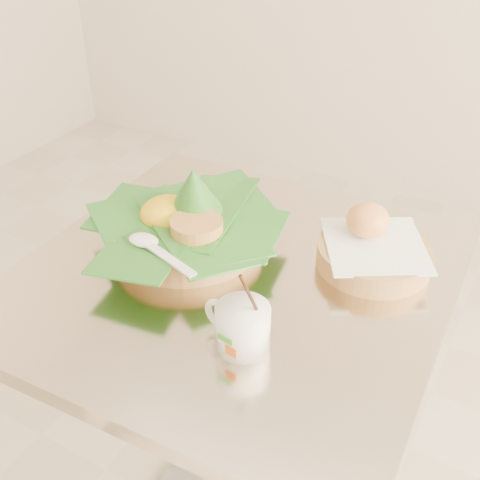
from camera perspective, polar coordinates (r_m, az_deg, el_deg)
The scene contains 4 objects.
cafe_table at distance 1.17m, azimuth -0.46°, elevation -11.76°, with size 0.72×0.72×0.75m.
rice_basket at distance 1.08m, azimuth -5.09°, elevation 1.77°, with size 0.34×0.34×0.17m.
bread_basket at distance 1.06m, azimuth 12.48°, elevation -0.83°, with size 0.23×0.23×0.10m.
coffee_mug at distance 0.87m, azimuth 0.14°, elevation -8.09°, with size 0.11×0.08×0.14m.
Camera 1 is at (0.55, -0.67, 1.37)m, focal length 45.00 mm.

